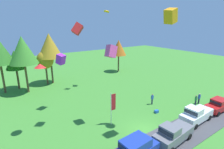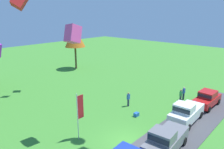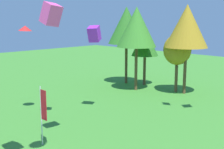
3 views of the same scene
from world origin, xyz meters
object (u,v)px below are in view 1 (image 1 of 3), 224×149
car_pickup_far_end (173,134)px  flag_banner (113,104)px  person_on_lawn (199,98)px  kite_box_over_trees (111,51)px  tree_far_right (15,60)px  tree_lone_near (119,48)px  person_watching_sky (152,99)px  kite_box_mid_center (171,16)px  kite_delta_high_left (40,66)px  kite_diamond_near_flag (107,11)px  tree_far_left (49,46)px  cooler_box (156,111)px  car_pickup_mid_row (196,114)px  person_beside_suv (196,100)px  tree_center_back (45,60)px  car_sedan_by_flagpole (218,105)px  kite_box_topmost (61,59)px  tree_right_of_center (23,50)px  kite_box_low_drifter (77,29)px

car_pickup_far_end → flag_banner: (-3.08, 6.57, 1.57)m
person_on_lawn → kite_box_over_trees: bearing=165.3°
tree_far_right → tree_lone_near: bearing=-1.9°
person_watching_sky → person_on_lawn: (6.21, -4.01, 0.00)m
person_watching_sky → kite_box_mid_center: kite_box_mid_center is taller
kite_delta_high_left → kite_box_mid_center: bearing=-34.6°
person_watching_sky → kite_box_mid_center: (-4.54, -5.57, 11.97)m
person_watching_sky → flag_banner: bearing=-172.7°
person_watching_sky → kite_diamond_near_flag: size_ratio=1.57×
tree_far_left → cooler_box: (8.18, -21.33, -7.66)m
car_pickup_mid_row → tree_lone_near: bearing=75.3°
kite_box_mid_center → kite_diamond_near_flag: size_ratio=1.23×
car_pickup_mid_row → tree_far_left: (-10.35, 25.80, 6.75)m
person_beside_suv → tree_center_back: bearing=124.5°
tree_far_left → person_on_lawn: bearing=-55.5°
person_watching_sky → kite_box_over_trees: (-7.94, -0.30, 8.17)m
person_on_lawn → tree_lone_near: 23.37m
car_pickup_far_end → car_sedan_by_flagpole: size_ratio=1.15×
person_watching_sky → person_on_lawn: bearing=-32.9°
car_sedan_by_flagpole → tree_lone_near: 26.19m
tree_lone_near → kite_box_over_trees: size_ratio=5.96×
kite_box_topmost → kite_box_over_trees: bearing=-62.4°
car_pickup_far_end → person_beside_suv: size_ratio=3.00×
kite_box_topmost → person_beside_suv: bearing=-33.0°
person_beside_suv → kite_box_topmost: kite_box_topmost is taller
cooler_box → tree_far_right: bearing=123.8°
tree_lone_near → flag_banner: tree_lone_near is taller
kite_delta_high_left → kite_box_topmost: kite_box_topmost is taller
tree_right_of_center → kite_box_over_trees: tree_right_of_center is taller
car_sedan_by_flagpole → kite_box_over_trees: 17.46m
cooler_box → tree_far_left: bearing=111.0°
person_watching_sky → kite_box_topmost: (-11.61, 6.73, 6.50)m
person_on_lawn → flag_banner: bearing=168.4°
tree_lone_near → flag_banner: 25.41m
person_beside_suv → kite_box_mid_center: size_ratio=1.28×
car_sedan_by_flagpole → tree_far_right: size_ratio=0.60×
kite_box_topmost → person_on_lawn: bearing=-31.1°
tree_far_right → kite_delta_high_left: kite_delta_high_left is taller
flag_banner → person_beside_suv: bearing=-13.0°
car_pickup_far_end → tree_far_left: (-4.55, 26.69, 6.75)m
person_on_lawn → kite_box_mid_center: size_ratio=1.28×
tree_far_left → kite_box_over_trees: (1.74, -19.37, 1.19)m
person_on_lawn → kite_box_over_trees: size_ratio=1.25×
tree_far_right → tree_lone_near: size_ratio=0.91×
tree_lone_near → kite_box_low_drifter: 25.92m
kite_box_mid_center → kite_box_topmost: 15.20m
kite_delta_high_left → car_pickup_mid_row: bearing=-28.3°
car_pickup_far_end → tree_center_back: 27.52m
car_pickup_far_end → kite_box_over_trees: bearing=111.0°
tree_right_of_center → tree_lone_near: tree_right_of_center is taller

